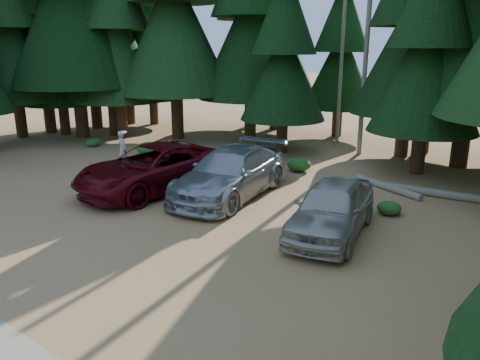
{
  "coord_description": "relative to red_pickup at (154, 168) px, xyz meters",
  "views": [
    {
      "loc": [
        10.25,
        -8.64,
        5.58
      ],
      "look_at": [
        1.3,
        3.31,
        1.25
      ],
      "focal_mm": 35.0,
      "sensor_mm": 36.0,
      "label": 1
    }
  ],
  "objects": [
    {
      "name": "ground",
      "position": [
        3.15,
        -3.61,
        -0.9
      ],
      "size": [
        160.0,
        160.0,
        0.0
      ],
      "primitive_type": "plane",
      "color": "#9C7642",
      "rests_on": "ground"
    },
    {
      "name": "forest_belt_north",
      "position": [
        3.15,
        11.39,
        -0.9
      ],
      "size": [
        36.0,
        7.0,
        22.0
      ],
      "primitive_type": null,
      "color": "black",
      "rests_on": "ground"
    },
    {
      "name": "forest_belt_west",
      "position": [
        -12.35,
        0.39,
        -0.9
      ],
      "size": [
        6.0,
        22.0,
        22.0
      ],
      "primitive_type": null,
      "color": "black",
      "rests_on": "ground"
    },
    {
      "name": "snag_front",
      "position": [
        3.95,
        10.89,
        5.1
      ],
      "size": [
        0.24,
        0.24,
        12.0
      ],
      "primitive_type": "cylinder",
      "color": "gray",
      "rests_on": "ground"
    },
    {
      "name": "snag_back",
      "position": [
        1.95,
        12.39,
        4.1
      ],
      "size": [
        0.2,
        0.2,
        10.0
      ],
      "primitive_type": "cylinder",
      "color": "gray",
      "rests_on": "ground"
    },
    {
      "name": "red_pickup",
      "position": [
        0.0,
        0.0,
        0.0
      ],
      "size": [
        3.55,
        6.75,
        1.81
      ],
      "primitive_type": "imported",
      "rotation": [
        0.0,
        0.0,
        -0.09
      ],
      "color": "#5E0810",
      "rests_on": "ground"
    },
    {
      "name": "silver_minivan_center",
      "position": [
        2.86,
        1.22,
        -0.01
      ],
      "size": [
        3.4,
        6.49,
        1.79
      ],
      "primitive_type": "imported",
      "rotation": [
        0.0,
        0.0,
        0.15
      ],
      "color": "#ABADB3",
      "rests_on": "ground"
    },
    {
      "name": "silver_minivan_right",
      "position": [
        7.64,
        0.09,
        -0.08
      ],
      "size": [
        2.9,
        5.16,
        1.66
      ],
      "primitive_type": "imported",
      "rotation": [
        0.0,
        0.0,
        0.2
      ],
      "color": "#B7B3A2",
      "rests_on": "ground"
    },
    {
      "name": "frisbee_player",
      "position": [
        -2.18,
        0.27,
        0.4
      ],
      "size": [
        0.65,
        0.49,
        1.62
      ],
      "rotation": [
        0.0,
        0.0,
        2.95
      ],
      "color": "beige",
      "rests_on": "ground"
    },
    {
      "name": "log_left",
      "position": [
        -3.51,
        5.94,
        -0.76
      ],
      "size": [
        4.01,
        1.06,
        0.29
      ],
      "primitive_type": "cylinder",
      "rotation": [
        0.0,
        1.57,
        0.19
      ],
      "color": "gray",
      "rests_on": "ground"
    },
    {
      "name": "log_mid",
      "position": [
        7.43,
        5.51,
        -0.77
      ],
      "size": [
        3.16,
        1.56,
        0.27
      ],
      "primitive_type": "cylinder",
      "rotation": [
        0.0,
        1.57,
        -0.4
      ],
      "color": "gray",
      "rests_on": "ground"
    },
    {
      "name": "log_right",
      "position": [
        9.63,
        5.81,
        -0.75
      ],
      "size": [
        4.7,
        0.89,
        0.3
      ],
      "primitive_type": "cylinder",
      "rotation": [
        0.0,
        1.57,
        0.13
      ],
      "color": "gray",
      "rests_on": "ground"
    },
    {
      "name": "shrub_far_left",
      "position": [
        -4.94,
        4.14,
        -0.58
      ],
      "size": [
        1.17,
        1.17,
        0.65
      ],
      "primitive_type": "ellipsoid",
      "color": "#2B621D",
      "rests_on": "ground"
    },
    {
      "name": "shrub_left",
      "position": [
        -1.35,
        6.39,
        -0.66
      ],
      "size": [
        0.89,
        0.89,
        0.49
      ],
      "primitive_type": "ellipsoid",
      "color": "#2B621D",
      "rests_on": "ground"
    },
    {
      "name": "shrub_center_left",
      "position": [
        3.13,
        5.97,
        -0.6
      ],
      "size": [
        1.09,
        1.09,
        0.6
      ],
      "primitive_type": "ellipsoid",
      "color": "#2B621D",
      "rests_on": "ground"
    },
    {
      "name": "shrub_center_right",
      "position": [
        1.41,
        6.08,
        -0.67
      ],
      "size": [
        0.87,
        0.87,
        0.48
      ],
      "primitive_type": "ellipsoid",
      "color": "#2B621D",
      "rests_on": "ground"
    },
    {
      "name": "shrub_right",
      "position": [
        8.46,
        2.84,
        -0.68
      ],
      "size": [
        0.82,
        0.82,
        0.45
      ],
      "primitive_type": "ellipsoid",
      "color": "#2B621D",
      "rests_on": "ground"
    },
    {
      "name": "shrub_edge_west",
      "position": [
        -8.95,
        3.64,
        -0.67
      ],
      "size": [
        0.86,
        0.86,
        0.47
      ],
      "primitive_type": "ellipsoid",
      "color": "#2B621D",
      "rests_on": "ground"
    }
  ]
}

